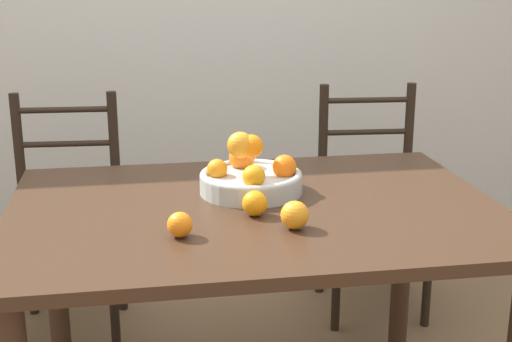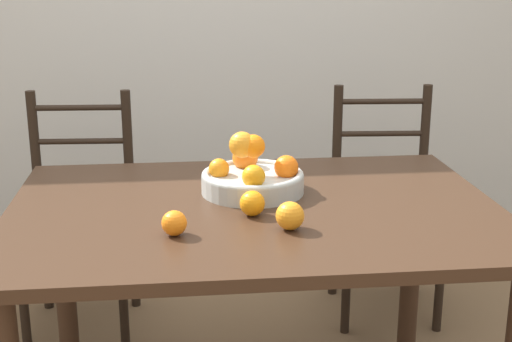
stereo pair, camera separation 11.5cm
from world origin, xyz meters
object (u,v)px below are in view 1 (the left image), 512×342
fruit_bowl (250,176)px  orange_loose_1 (255,203)px  orange_loose_2 (295,215)px  chair_right (371,204)px  orange_loose_0 (180,225)px  chair_left (67,221)px

fruit_bowl → orange_loose_1: fruit_bowl is taller
orange_loose_2 → chair_right: 1.23m
orange_loose_1 → orange_loose_0: bearing=-149.5°
chair_right → fruit_bowl: bearing=-127.9°
fruit_bowl → orange_loose_0: 0.41m
chair_right → orange_loose_2: bearing=-114.9°
chair_left → orange_loose_2: bearing=-52.8°
orange_loose_0 → chair_right: (0.87, 1.05, -0.35)m
fruit_bowl → chair_right: 1.02m
fruit_bowl → chair_left: fruit_bowl is taller
orange_loose_1 → orange_loose_2: 0.15m
orange_loose_0 → orange_loose_2: (0.30, 0.01, 0.00)m
orange_loose_0 → orange_loose_1: 0.25m
orange_loose_0 → chair_right: chair_right is taller
fruit_bowl → orange_loose_2: (0.07, -0.33, -0.01)m
chair_left → fruit_bowl: bearing=-45.0°
orange_loose_1 → chair_right: bearing=54.4°
chair_left → orange_loose_0: bearing=-66.0°
fruit_bowl → orange_loose_0: bearing=-125.1°
fruit_bowl → orange_loose_1: size_ratio=4.41×
orange_loose_0 → orange_loose_2: size_ratio=0.87×
chair_right → orange_loose_0: bearing=-125.9°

